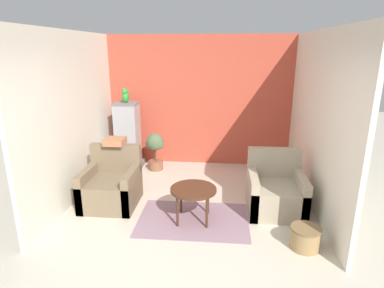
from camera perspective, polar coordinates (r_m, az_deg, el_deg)
ground_plane at (r=4.05m, az=-2.39°, el=-20.35°), size 20.00×20.00×0.00m
wall_back_accent at (r=6.82m, az=1.37°, el=7.56°), size 3.94×0.06×2.71m
wall_left at (r=5.60m, az=-20.23°, el=4.51°), size 0.06×3.49×2.71m
wall_right at (r=5.28m, az=21.50°, el=3.68°), size 0.06×3.49×2.71m
area_rug at (r=4.87m, az=0.24°, el=-13.29°), size 1.61×1.11×0.01m
coffee_table at (r=4.66m, az=0.24°, el=-8.44°), size 0.67×0.67×0.51m
armchair_left at (r=5.37m, az=-14.13°, el=-7.37°), size 0.83×0.85×0.92m
armchair_right at (r=5.17m, az=14.61°, el=-8.35°), size 0.83×0.85×0.92m
birdcage at (r=6.79m, az=-11.31°, el=1.24°), size 0.56×0.56×1.39m
parrot at (r=6.62m, az=-11.73°, el=8.38°), size 0.14×0.25×0.29m
potted_plant at (r=6.63m, az=-6.59°, el=-0.60°), size 0.39×0.35×0.78m
wicker_basket at (r=4.44m, az=19.49°, el=-15.33°), size 0.38×0.38×0.29m
throw_pillow at (r=5.42m, az=-13.56°, el=0.48°), size 0.32×0.32×0.10m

